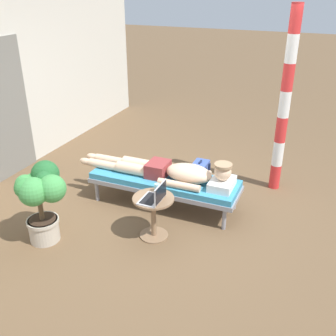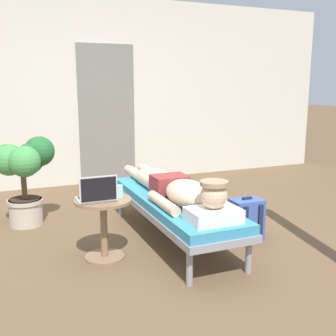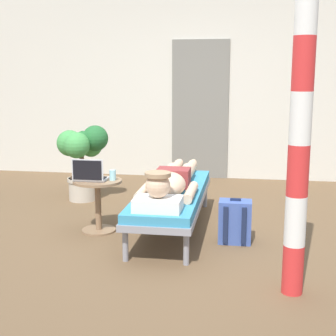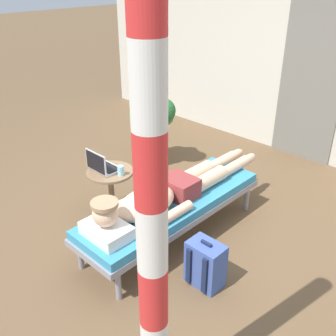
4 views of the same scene
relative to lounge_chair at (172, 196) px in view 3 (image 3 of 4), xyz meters
The scene contains 11 objects.
ground_plane 0.39m from the lounge_chair, 127.12° to the right, with size 40.00×40.00×0.00m, color brown.
house_wall_back 2.84m from the lounge_chair, 90.00° to the left, with size 7.60×0.20×2.70m, color beige.
house_door_panel 2.63m from the lounge_chair, 89.38° to the left, with size 0.84×0.03×2.04m, color slate.
lounge_chair is the anchor object (origin of this frame).
person_reclining 0.20m from the lounge_chair, 90.00° to the right, with size 0.53×2.17×0.33m.
side_table 0.74m from the lounge_chair, 166.69° to the right, with size 0.48×0.48×0.52m.
laptop 0.84m from the lounge_chair, 164.13° to the right, with size 0.31×0.24×0.23m.
drink_glass 0.63m from the lounge_chair, 165.22° to the right, with size 0.06×0.06×0.10m, color #99D8E5.
backpack 0.71m from the lounge_chair, 23.70° to the right, with size 0.30×0.26×0.42m.
potted_plant 1.61m from the lounge_chair, 142.78° to the left, with size 0.62×0.63×0.94m.
porch_post 1.91m from the lounge_chair, 50.15° to the right, with size 0.15×0.15×2.52m.
Camera 3 is at (0.83, -4.50, 1.55)m, focal length 51.78 mm.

